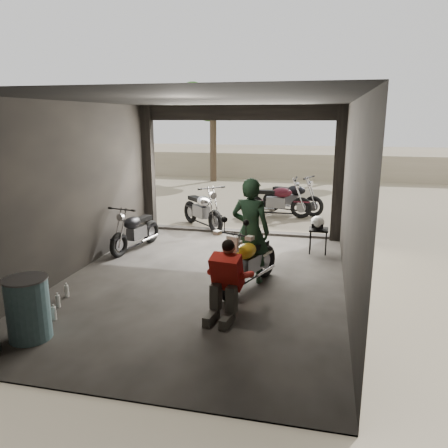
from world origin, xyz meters
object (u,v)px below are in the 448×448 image
at_px(left_bike, 135,227).
at_px(stool, 319,232).
at_px(outside_bike_a, 202,206).
at_px(rider, 250,231).
at_px(helmet, 318,222).
at_px(oil_drum, 28,310).
at_px(sign_post, 348,181).
at_px(mechanic, 224,283).
at_px(outside_bike_b, 278,198).
at_px(main_bike, 249,258).
at_px(outside_bike_c, 292,195).

height_order(left_bike, stool, left_bike).
height_order(outside_bike_a, rider, rider).
relative_size(helmet, oil_drum, 0.36).
relative_size(rider, sign_post, 0.91).
distance_m(outside_bike_a, mechanic, 5.51).
relative_size(left_bike, mechanic, 1.35).
xyz_separation_m(outside_bike_b, sign_post, (1.89, -1.73, 0.80)).
xyz_separation_m(stool, sign_post, (0.63, 1.64, 0.91)).
relative_size(helmet, sign_post, 0.15).
relative_size(outside_bike_a, mechanic, 1.54).
xyz_separation_m(stool, helmet, (-0.03, 0.01, 0.22)).
height_order(left_bike, mechanic, mechanic).
height_order(main_bike, left_bike, main_bike).
bearing_deg(outside_bike_c, oil_drum, -177.96).
xyz_separation_m(outside_bike_c, sign_post, (1.50, -2.29, 0.80)).
bearing_deg(outside_bike_b, rider, -179.81).
distance_m(outside_bike_c, oil_drum, 9.15).
relative_size(outside_bike_a, rider, 0.92).
relative_size(outside_bike_c, rider, 0.93).
xyz_separation_m(main_bike, mechanic, (-0.15, -1.29, 0.01)).
distance_m(outside_bike_b, stool, 3.59).
distance_m(outside_bike_b, oil_drum, 8.50).
bearing_deg(oil_drum, outside_bike_a, 84.64).
height_order(rider, helmet, rider).
bearing_deg(outside_bike_b, left_bike, 144.95).
distance_m(outside_bike_b, helmet, 3.58).
xyz_separation_m(outside_bike_a, rider, (1.91, -3.61, 0.36)).
bearing_deg(helmet, outside_bike_c, 94.52).
relative_size(stool, oil_drum, 0.65).
bearing_deg(sign_post, helmet, -100.50).
xyz_separation_m(left_bike, outside_bike_a, (0.92, 2.25, 0.07)).
relative_size(left_bike, stool, 2.75).
xyz_separation_m(outside_bike_b, oil_drum, (-2.42, -8.14, -0.16)).
distance_m(left_bike, stool, 4.05).
xyz_separation_m(main_bike, left_bike, (-2.86, 1.66, -0.04)).
height_order(outside_bike_b, oil_drum, outside_bike_b).
bearing_deg(mechanic, outside_bike_c, 94.85).
xyz_separation_m(outside_bike_c, stool, (0.87, -3.93, -0.11)).
distance_m(rider, helmet, 2.33).
xyz_separation_m(outside_bike_b, rider, (0.09, -5.38, 0.36)).
bearing_deg(stool, outside_bike_b, 110.50).
bearing_deg(outside_bike_b, mechanic, 179.02).
relative_size(main_bike, helmet, 5.41).
relative_size(outside_bike_c, stool, 3.15).
relative_size(outside_bike_b, outside_bike_c, 1.00).
xyz_separation_m(rider, oil_drum, (-2.51, -2.76, -0.52)).
xyz_separation_m(left_bike, outside_bike_c, (3.13, 4.58, 0.08)).
bearing_deg(left_bike, mechanic, -36.02).
xyz_separation_m(outside_bike_a, outside_bike_b, (1.83, 1.77, 0.00)).
height_order(stool, oil_drum, oil_drum).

